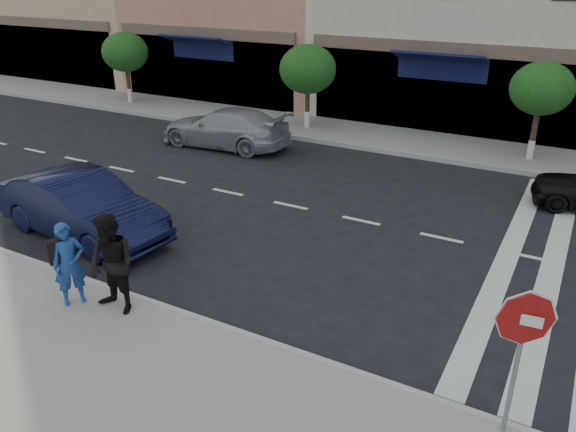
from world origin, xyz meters
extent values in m
plane|color=black|center=(0.00, 0.00, 0.00)|extent=(120.00, 120.00, 0.00)
cube|color=gray|center=(0.00, -3.75, 0.07)|extent=(60.00, 4.50, 0.15)
cube|color=gray|center=(0.00, 11.00, 0.07)|extent=(60.00, 3.00, 0.15)
cylinder|color=#473323|center=(-14.00, 10.80, 0.98)|extent=(0.18, 0.18, 1.65)
cylinder|color=silver|center=(-14.00, 10.80, 0.45)|extent=(0.20, 0.20, 0.60)
ellipsoid|color=#164F19|center=(-14.00, 10.80, 2.35)|extent=(2.00, 2.00, 1.70)
cylinder|color=#473323|center=(-5.00, 10.80, 0.95)|extent=(0.18, 0.18, 1.60)
cylinder|color=silver|center=(-5.00, 10.80, 0.45)|extent=(0.20, 0.20, 0.60)
ellipsoid|color=#164F19|center=(-5.00, 10.80, 2.32)|extent=(2.10, 2.10, 1.79)
cylinder|color=#473323|center=(3.00, 10.80, 1.00)|extent=(0.18, 0.18, 1.71)
cylinder|color=silver|center=(3.00, 10.80, 0.45)|extent=(0.20, 0.20, 0.60)
ellipsoid|color=#164F19|center=(3.00, 10.80, 2.38)|extent=(1.90, 1.90, 1.62)
cylinder|color=gray|center=(4.30, -1.65, 1.13)|extent=(0.07, 0.07, 1.95)
cylinder|color=white|center=(4.30, -1.66, 1.92)|extent=(0.76, 0.09, 0.76)
cylinder|color=#9E1411|center=(4.30, -1.68, 1.92)|extent=(0.71, 0.10, 0.71)
cube|color=white|center=(4.30, -1.71, 1.92)|extent=(0.40, 0.06, 0.14)
imported|color=navy|center=(-3.10, -2.18, 0.93)|extent=(0.62, 0.68, 1.57)
imported|color=black|center=(-2.23, -2.00, 1.07)|extent=(0.94, 0.76, 1.83)
imported|color=black|center=(-5.32, 0.09, 0.74)|extent=(4.63, 2.06, 1.48)
imported|color=#9C9DA1|center=(-6.56, 7.60, 0.67)|extent=(4.70, 2.11, 1.34)
camera|label=1|loc=(4.53, -7.96, 5.76)|focal=35.00mm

